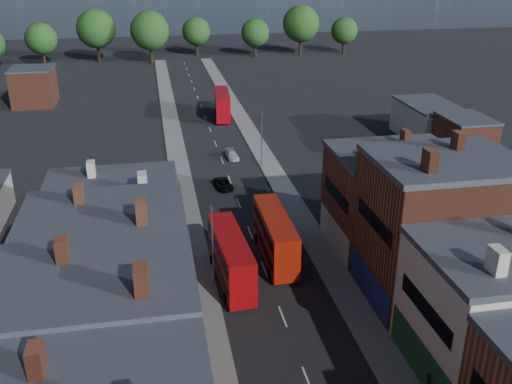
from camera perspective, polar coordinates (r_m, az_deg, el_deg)
name	(u,v)px	position (r m, az deg, el deg)	size (l,w,h in m)	color
pavement_west	(185,201)	(71.64, -7.12, -0.86)	(3.00, 200.00, 0.12)	gray
pavement_east	(286,193)	(73.38, 3.04, -0.10)	(3.00, 200.00, 0.12)	gray
lamp_post_2	(213,241)	(51.73, -4.37, -4.88)	(0.25, 0.70, 8.12)	slate
lamp_post_3	(262,136)	(80.67, 0.56, 5.62)	(0.25, 0.70, 8.12)	slate
bus_0	(231,257)	(53.37, -2.54, -6.56)	(3.22, 10.97, 4.68)	#BA0A0D
bus_1	(275,235)	(57.15, 1.94, -4.37)	(2.88, 11.06, 4.77)	red
bus_2	(222,104)	(106.87, -3.39, 8.78)	(3.57, 11.32, 4.81)	#A3070F
car_2	(223,184)	(74.86, -3.27, 0.81)	(1.93, 4.19, 1.16)	black
car_3	(232,155)	(85.66, -2.42, 3.73)	(1.56, 3.84, 1.12)	silver
ped_3	(426,383)	(43.58, 16.60, -17.81)	(1.08, 0.49, 1.84)	#635D55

